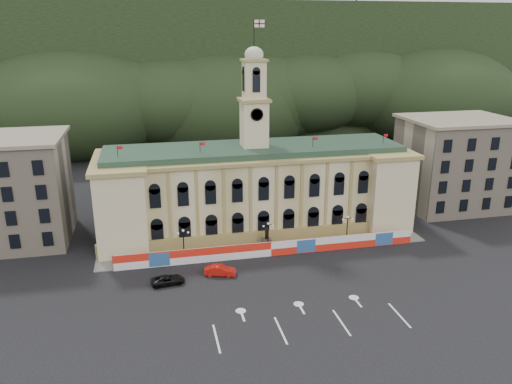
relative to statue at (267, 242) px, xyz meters
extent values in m
plane|color=black|center=(0.00, -18.00, -1.19)|extent=(260.00, 260.00, 0.00)
cube|color=black|center=(0.00, 112.00, 20.81)|extent=(230.00, 70.00, 44.00)
cube|color=#595651|center=(35.00, 92.00, 28.81)|extent=(22.00, 8.00, 14.00)
cube|color=#595651|center=(-48.00, 90.00, 24.81)|extent=(16.00, 7.00, 10.00)
cube|color=beige|center=(0.00, 10.00, 5.81)|extent=(55.00, 15.00, 14.00)
cube|color=#A3914F|center=(0.00, 2.20, 0.01)|extent=(56.00, 0.80, 2.40)
cube|color=#A3914F|center=(0.00, 10.00, 13.11)|extent=(56.20, 16.20, 0.60)
cube|color=#2A4735|center=(0.00, 10.00, 13.81)|extent=(53.00, 13.00, 1.20)
cube|color=beige|center=(-23.50, 9.00, 5.81)|extent=(8.00, 17.00, 14.00)
cube|color=beige|center=(23.50, 9.00, 5.81)|extent=(8.00, 17.00, 14.00)
cube|color=beige|center=(0.00, 10.00, 18.41)|extent=(4.40, 4.40, 8.00)
cube|color=#A3914F|center=(0.00, 10.00, 22.61)|extent=(5.20, 5.20, 0.50)
cube|color=beige|center=(0.00, 10.00, 25.91)|extent=(3.60, 3.60, 6.50)
cube|color=#A3914F|center=(0.00, 10.00, 29.31)|extent=(4.20, 4.20, 0.40)
cylinder|color=black|center=(0.00, 7.70, 20.41)|extent=(2.20, 0.20, 2.20)
ellipsoid|color=beige|center=(0.00, 10.00, 30.21)|extent=(3.20, 3.20, 2.72)
cylinder|color=black|center=(0.00, 10.00, 33.41)|extent=(0.12, 0.12, 5.00)
cube|color=white|center=(0.90, 10.00, 35.21)|extent=(1.80, 0.04, 1.20)
cube|color=red|center=(0.90, 9.97, 35.21)|extent=(1.80, 0.02, 0.22)
cube|color=red|center=(0.90, 9.97, 35.21)|extent=(0.22, 0.02, 1.20)
cube|color=#C0AD94|center=(-43.00, 13.00, 7.81)|extent=(20.00, 16.00, 18.00)
cube|color=#C0AD94|center=(43.00, 13.00, 7.81)|extent=(20.00, 16.00, 18.00)
cube|color=gray|center=(43.00, 13.00, 17.11)|extent=(21.00, 17.00, 0.60)
cube|color=red|center=(0.00, -3.00, 0.06)|extent=(50.00, 0.25, 2.50)
cube|color=#2D5E98|center=(-18.00, -3.14, 0.06)|extent=(3.20, 0.05, 2.20)
cube|color=#2D5E98|center=(6.00, -3.14, 0.06)|extent=(3.20, 0.05, 2.20)
cube|color=#2D5E98|center=(20.00, -3.14, 0.06)|extent=(3.20, 0.05, 2.20)
cube|color=slate|center=(0.00, -0.25, -1.11)|extent=(56.00, 5.50, 0.16)
cube|color=#595651|center=(0.00, 0.00, -0.29)|extent=(1.40, 1.40, 1.80)
cylinder|color=black|center=(0.00, 0.00, 1.41)|extent=(0.60, 0.60, 1.60)
sphere|color=black|center=(0.00, 0.00, 2.31)|extent=(0.44, 0.44, 0.44)
cylinder|color=black|center=(-14.00, -1.00, -1.04)|extent=(0.44, 0.44, 0.30)
cylinder|color=black|center=(-14.00, -1.00, 1.21)|extent=(0.18, 0.18, 4.80)
cube|color=black|center=(-14.00, -1.00, 3.51)|extent=(1.60, 0.08, 0.08)
sphere|color=silver|center=(-14.80, -1.00, 3.36)|extent=(0.36, 0.36, 0.36)
sphere|color=silver|center=(-13.20, -1.00, 3.36)|extent=(0.36, 0.36, 0.36)
sphere|color=silver|center=(-14.00, -1.00, 3.76)|extent=(0.40, 0.40, 0.40)
cylinder|color=black|center=(0.00, -1.00, -1.04)|extent=(0.44, 0.44, 0.30)
cylinder|color=black|center=(0.00, -1.00, 1.21)|extent=(0.18, 0.18, 4.80)
cube|color=black|center=(0.00, -1.00, 3.51)|extent=(1.60, 0.08, 0.08)
sphere|color=silver|center=(-0.80, -1.00, 3.36)|extent=(0.36, 0.36, 0.36)
sphere|color=silver|center=(0.80, -1.00, 3.36)|extent=(0.36, 0.36, 0.36)
sphere|color=silver|center=(0.00, -1.00, 3.76)|extent=(0.40, 0.40, 0.40)
cylinder|color=black|center=(14.00, -1.00, -1.04)|extent=(0.44, 0.44, 0.30)
cylinder|color=black|center=(14.00, -1.00, 1.21)|extent=(0.18, 0.18, 4.80)
cube|color=black|center=(14.00, -1.00, 3.51)|extent=(1.60, 0.08, 0.08)
sphere|color=silver|center=(13.20, -1.00, 3.36)|extent=(0.36, 0.36, 0.36)
sphere|color=silver|center=(14.80, -1.00, 3.36)|extent=(0.36, 0.36, 0.36)
sphere|color=silver|center=(14.00, -1.00, 3.76)|extent=(0.40, 0.40, 0.40)
imported|color=red|center=(-9.14, -7.89, -0.40)|extent=(4.30, 5.67, 1.57)
imported|color=black|center=(-17.01, -9.05, -0.51)|extent=(3.25, 5.33, 1.35)
camera|label=1|loc=(-18.44, -75.42, 34.13)|focal=35.00mm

